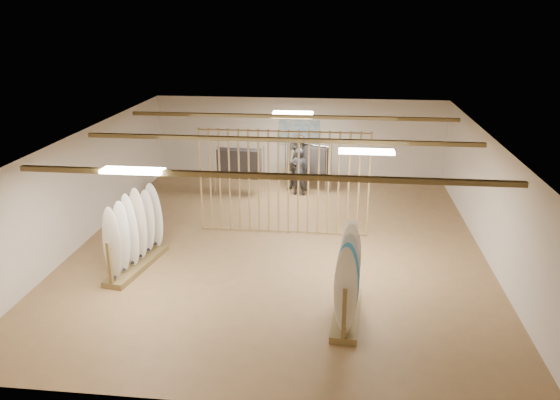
# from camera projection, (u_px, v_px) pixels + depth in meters

# --- Properties ---
(floor) EXTENTS (12.00, 12.00, 0.00)m
(floor) POSITION_uv_depth(u_px,v_px,m) (280.00, 244.00, 13.87)
(floor) COLOR #987449
(floor) RESTS_ON ground
(ceiling) EXTENTS (12.00, 12.00, 0.00)m
(ceiling) POSITION_uv_depth(u_px,v_px,m) (280.00, 136.00, 12.94)
(ceiling) COLOR gray
(ceiling) RESTS_ON ground
(wall_back) EXTENTS (12.00, 0.00, 12.00)m
(wall_back) POSITION_uv_depth(u_px,v_px,m) (299.00, 138.00, 19.03)
(wall_back) COLOR silver
(wall_back) RESTS_ON ground
(wall_front) EXTENTS (12.00, 0.00, 12.00)m
(wall_front) POSITION_uv_depth(u_px,v_px,m) (233.00, 325.00, 7.77)
(wall_front) COLOR silver
(wall_front) RESTS_ON ground
(wall_left) EXTENTS (0.00, 12.00, 12.00)m
(wall_left) POSITION_uv_depth(u_px,v_px,m) (86.00, 185.00, 13.93)
(wall_left) COLOR silver
(wall_left) RESTS_ON ground
(wall_right) EXTENTS (0.00, 12.00, 12.00)m
(wall_right) POSITION_uv_depth(u_px,v_px,m) (490.00, 200.00, 12.88)
(wall_right) COLOR silver
(wall_right) RESTS_ON ground
(ceiling_slats) EXTENTS (9.50, 6.12, 0.10)m
(ceiling_slats) POSITION_uv_depth(u_px,v_px,m) (280.00, 140.00, 12.97)
(ceiling_slats) COLOR olive
(ceiling_slats) RESTS_ON ground
(light_panels) EXTENTS (1.20, 0.35, 0.06)m
(light_panels) POSITION_uv_depth(u_px,v_px,m) (280.00, 139.00, 12.96)
(light_panels) COLOR white
(light_panels) RESTS_ON ground
(bamboo_partition) EXTENTS (4.45, 0.05, 2.78)m
(bamboo_partition) POSITION_uv_depth(u_px,v_px,m) (283.00, 183.00, 14.15)
(bamboo_partition) COLOR #A68851
(bamboo_partition) RESTS_ON ground
(poster) EXTENTS (1.40, 0.03, 0.90)m
(poster) POSITION_uv_depth(u_px,v_px,m) (299.00, 133.00, 18.95)
(poster) COLOR teal
(poster) RESTS_ON ground
(rack_left) EXTENTS (0.85, 2.28, 1.80)m
(rack_left) POSITION_uv_depth(u_px,v_px,m) (136.00, 243.00, 12.44)
(rack_left) COLOR olive
(rack_left) RESTS_ON floor
(rack_right) EXTENTS (0.63, 1.95, 1.82)m
(rack_right) POSITION_uv_depth(u_px,v_px,m) (348.00, 289.00, 10.38)
(rack_right) COLOR olive
(rack_right) RESTS_ON floor
(clothing_rack_a) EXTENTS (1.50, 0.45, 1.61)m
(clothing_rack_a) POSITION_uv_depth(u_px,v_px,m) (239.00, 164.00, 17.24)
(clothing_rack_a) COLOR silver
(clothing_rack_a) RESTS_ON floor
(clothing_rack_b) EXTENTS (1.40, 0.84, 1.57)m
(clothing_rack_b) POSITION_uv_depth(u_px,v_px,m) (308.00, 159.00, 17.83)
(clothing_rack_b) COLOR silver
(clothing_rack_b) RESTS_ON floor
(shopper_a) EXTENTS (0.67, 0.49, 1.75)m
(shopper_a) POSITION_uv_depth(u_px,v_px,m) (299.00, 168.00, 17.34)
(shopper_a) COLOR #27272F
(shopper_a) RESTS_ON floor
(shopper_b) EXTENTS (1.02, 0.80, 2.10)m
(shopper_b) POSITION_uv_depth(u_px,v_px,m) (300.00, 160.00, 17.67)
(shopper_b) COLOR #3A362C
(shopper_b) RESTS_ON floor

